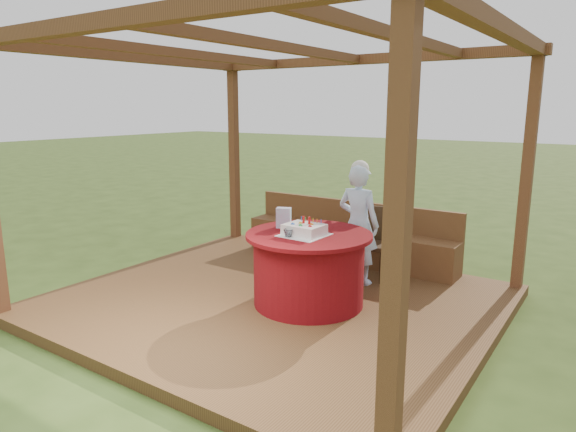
{
  "coord_description": "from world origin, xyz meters",
  "views": [
    {
      "loc": [
        3.11,
        -4.35,
        2.19
      ],
      "look_at": [
        0.0,
        0.25,
        1.0
      ],
      "focal_mm": 32.0,
      "sensor_mm": 36.0,
      "label": 1
    }
  ],
  "objects_px": {
    "chair": "(370,239)",
    "elderly_woman": "(358,222)",
    "gift_bag": "(284,218)",
    "drinking_glass": "(288,233)",
    "table": "(309,268)",
    "bench": "(348,241)",
    "birthday_cake": "(304,230)"
  },
  "relations": [
    {
      "from": "table",
      "to": "drinking_glass",
      "type": "xyz_separation_m",
      "value": [
        -0.08,
        -0.27,
        0.43
      ]
    },
    {
      "from": "bench",
      "to": "gift_bag",
      "type": "xyz_separation_m",
      "value": [
        0.02,
        -1.59,
        0.62
      ]
    },
    {
      "from": "table",
      "to": "birthday_cake",
      "type": "xyz_separation_m",
      "value": [
        0.0,
        -0.1,
        0.44
      ]
    },
    {
      "from": "gift_bag",
      "to": "table",
      "type": "bearing_deg",
      "value": -34.65
    },
    {
      "from": "table",
      "to": "drinking_glass",
      "type": "height_order",
      "value": "drinking_glass"
    },
    {
      "from": "table",
      "to": "bench",
      "type": "bearing_deg",
      "value": 103.19
    },
    {
      "from": "chair",
      "to": "birthday_cake",
      "type": "relative_size",
      "value": 1.92
    },
    {
      "from": "elderly_woman",
      "to": "birthday_cake",
      "type": "bearing_deg",
      "value": -96.36
    },
    {
      "from": "chair",
      "to": "drinking_glass",
      "type": "bearing_deg",
      "value": -98.9
    },
    {
      "from": "chair",
      "to": "elderly_woman",
      "type": "bearing_deg",
      "value": -96.24
    },
    {
      "from": "gift_bag",
      "to": "elderly_woman",
      "type": "bearing_deg",
      "value": 35.52
    },
    {
      "from": "chair",
      "to": "gift_bag",
      "type": "relative_size",
      "value": 3.95
    },
    {
      "from": "birthday_cake",
      "to": "gift_bag",
      "type": "bearing_deg",
      "value": 156.11
    },
    {
      "from": "elderly_woman",
      "to": "drinking_glass",
      "type": "relative_size",
      "value": 15.69
    },
    {
      "from": "elderly_woman",
      "to": "birthday_cake",
      "type": "relative_size",
      "value": 3.23
    },
    {
      "from": "chair",
      "to": "bench",
      "type": "bearing_deg",
      "value": 138.99
    },
    {
      "from": "drinking_glass",
      "to": "elderly_woman",
      "type": "bearing_deg",
      "value": 80.49
    },
    {
      "from": "bench",
      "to": "drinking_glass",
      "type": "bearing_deg",
      "value": -80.93
    },
    {
      "from": "gift_bag",
      "to": "bench",
      "type": "bearing_deg",
      "value": 65.86
    },
    {
      "from": "birthday_cake",
      "to": "drinking_glass",
      "type": "height_order",
      "value": "birthday_cake"
    },
    {
      "from": "table",
      "to": "gift_bag",
      "type": "height_order",
      "value": "gift_bag"
    },
    {
      "from": "table",
      "to": "gift_bag",
      "type": "relative_size",
      "value": 6.0
    },
    {
      "from": "gift_bag",
      "to": "chair",
      "type": "bearing_deg",
      "value": 40.56
    },
    {
      "from": "bench",
      "to": "table",
      "type": "bearing_deg",
      "value": -76.81
    },
    {
      "from": "chair",
      "to": "gift_bag",
      "type": "height_order",
      "value": "gift_bag"
    },
    {
      "from": "birthday_cake",
      "to": "table",
      "type": "bearing_deg",
      "value": 92.83
    },
    {
      "from": "gift_bag",
      "to": "drinking_glass",
      "type": "height_order",
      "value": "gift_bag"
    },
    {
      "from": "bench",
      "to": "birthday_cake",
      "type": "height_order",
      "value": "birthday_cake"
    },
    {
      "from": "bench",
      "to": "chair",
      "type": "relative_size",
      "value": 3.45
    },
    {
      "from": "birthday_cake",
      "to": "drinking_glass",
      "type": "relative_size",
      "value": 4.86
    },
    {
      "from": "table",
      "to": "chair",
      "type": "bearing_deg",
      "value": 82.89
    },
    {
      "from": "bench",
      "to": "drinking_glass",
      "type": "xyz_separation_m",
      "value": [
        0.31,
        -1.92,
        0.55
      ]
    }
  ]
}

